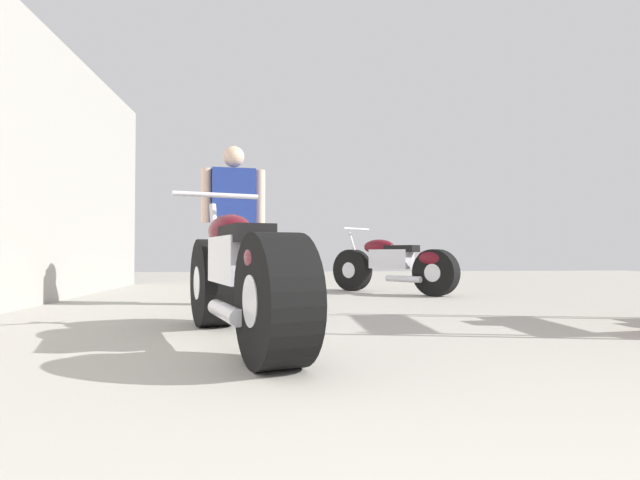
# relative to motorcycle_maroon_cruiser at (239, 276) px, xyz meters

# --- Properties ---
(ground_plane) EXTENTS (18.85, 18.85, 0.00)m
(ground_plane) POSITION_rel_motorcycle_maroon_cruiser_xyz_m (0.90, 1.28, -0.39)
(ground_plane) COLOR #A8A399
(motorcycle_maroon_cruiser) EXTENTS (0.94, 2.03, 0.97)m
(motorcycle_maroon_cruiser) POSITION_rel_motorcycle_maroon_cruiser_xyz_m (0.00, 0.00, 0.00)
(motorcycle_maroon_cruiser) COLOR black
(motorcycle_maroon_cruiser) RESTS_ON ground_plane
(motorcycle_black_naked) EXTENTS (1.40, 1.48, 0.88)m
(motorcycle_black_naked) POSITION_rel_motorcycle_maroon_cruiser_xyz_m (1.74, 3.41, -0.02)
(motorcycle_black_naked) COLOR black
(motorcycle_black_naked) RESTS_ON ground_plane
(mechanic_in_blue) EXTENTS (0.66, 0.29, 1.63)m
(mechanic_in_blue) POSITION_rel_motorcycle_maroon_cruiser_xyz_m (-0.23, 2.17, 0.53)
(mechanic_in_blue) COLOR #4C4C4C
(mechanic_in_blue) RESTS_ON ground_plane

